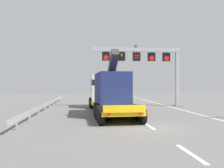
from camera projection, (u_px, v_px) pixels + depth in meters
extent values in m
plane|color=slate|center=(142.00, 126.00, 14.93)|extent=(112.00, 112.00, 0.00)
cube|color=silver|center=(190.00, 154.00, 9.01)|extent=(0.20, 2.60, 0.01)
cube|color=silver|center=(149.00, 126.00, 15.06)|extent=(0.20, 2.60, 0.01)
cube|color=silver|center=(131.00, 114.00, 21.10)|extent=(0.20, 2.60, 0.01)
cube|color=silver|center=(121.00, 107.00, 27.14)|extent=(0.20, 2.60, 0.01)
cube|color=silver|center=(114.00, 103.00, 33.18)|extent=(0.20, 2.60, 0.01)
cube|color=silver|center=(110.00, 100.00, 39.22)|extent=(0.20, 2.60, 0.01)
cube|color=silver|center=(107.00, 98.00, 45.26)|extent=(0.20, 2.60, 0.01)
cube|color=silver|center=(104.00, 97.00, 51.30)|extent=(0.20, 2.60, 0.01)
cube|color=silver|center=(103.00, 95.00, 57.34)|extent=(0.20, 2.60, 0.01)
cube|color=silver|center=(101.00, 94.00, 63.38)|extent=(0.20, 2.60, 0.01)
cube|color=silver|center=(100.00, 93.00, 69.43)|extent=(0.20, 2.60, 0.01)
cube|color=silver|center=(99.00, 93.00, 75.47)|extent=(0.20, 2.60, 0.01)
cube|color=silver|center=(98.00, 92.00, 81.51)|extent=(0.20, 2.60, 0.01)
cube|color=silver|center=(171.00, 107.00, 27.53)|extent=(0.20, 63.00, 0.01)
cube|color=#9EA0A5|center=(177.00, 77.00, 28.73)|extent=(0.40, 0.40, 6.89)
cube|color=slate|center=(177.00, 106.00, 28.72)|extent=(0.90, 0.90, 0.08)
cube|color=#9EA0A5|center=(136.00, 50.00, 28.21)|extent=(10.26, 0.44, 0.44)
cube|color=#4C4C51|center=(136.00, 46.00, 28.20)|extent=(0.28, 0.40, 0.28)
cube|color=black|center=(166.00, 57.00, 28.59)|extent=(0.89, 0.24, 0.99)
cube|color=#9EA0A5|center=(166.00, 52.00, 28.59)|extent=(0.08, 0.08, 0.16)
cone|color=red|center=(167.00, 58.00, 28.46)|extent=(0.57, 0.02, 0.57)
cube|color=black|center=(151.00, 57.00, 28.40)|extent=(0.89, 0.24, 0.99)
cube|color=#9EA0A5|center=(151.00, 52.00, 28.40)|extent=(0.08, 0.08, 0.16)
cone|color=red|center=(152.00, 58.00, 28.27)|extent=(0.57, 0.02, 0.57)
cube|color=black|center=(136.00, 57.00, 28.21)|extent=(0.89, 0.24, 0.99)
cube|color=#9EA0A5|center=(136.00, 52.00, 28.21)|extent=(0.08, 0.08, 0.16)
cube|color=red|center=(137.00, 57.00, 28.08)|extent=(0.55, 0.02, 0.55)
cube|color=red|center=(137.00, 57.00, 28.08)|extent=(0.55, 0.02, 0.55)
cube|color=black|center=(121.00, 57.00, 28.01)|extent=(0.89, 0.24, 0.99)
cube|color=#9EA0A5|center=(121.00, 52.00, 28.02)|extent=(0.08, 0.08, 0.16)
cone|color=orange|center=(121.00, 56.00, 27.89)|extent=(0.32, 0.32, 0.35)
cube|color=black|center=(106.00, 56.00, 27.82)|extent=(0.89, 0.24, 0.99)
cube|color=#9EA0A5|center=(106.00, 52.00, 27.82)|extent=(0.08, 0.08, 0.16)
cone|color=red|center=(106.00, 58.00, 27.69)|extent=(0.57, 0.02, 0.57)
cube|color=yellow|center=(112.00, 107.00, 19.95)|extent=(3.23, 10.51, 0.24)
cube|color=yellow|center=(125.00, 109.00, 14.73)|extent=(2.66, 0.19, 0.44)
cylinder|color=black|center=(101.00, 117.00, 15.30)|extent=(0.37, 1.11, 1.10)
cylinder|color=black|center=(143.00, 116.00, 15.70)|extent=(0.37, 1.11, 1.10)
cylinder|color=black|center=(100.00, 115.00, 16.34)|extent=(0.37, 1.11, 1.10)
cylinder|color=black|center=(138.00, 114.00, 16.74)|extent=(0.37, 1.11, 1.10)
cylinder|color=black|center=(98.00, 113.00, 17.38)|extent=(0.37, 1.11, 1.10)
cylinder|color=black|center=(135.00, 112.00, 17.78)|extent=(0.37, 1.11, 1.10)
cylinder|color=black|center=(97.00, 111.00, 18.42)|extent=(0.37, 1.11, 1.10)
cylinder|color=black|center=(132.00, 111.00, 18.81)|extent=(0.37, 1.11, 1.10)
cylinder|color=black|center=(96.00, 110.00, 19.45)|extent=(0.37, 1.11, 1.10)
cylinder|color=black|center=(129.00, 109.00, 19.85)|extent=(0.37, 1.11, 1.10)
cube|color=silver|center=(103.00, 89.00, 26.98)|extent=(2.71, 3.30, 3.10)
cube|color=black|center=(103.00, 83.00, 26.98)|extent=(2.73, 3.32, 0.60)
cylinder|color=black|center=(91.00, 102.00, 27.65)|extent=(0.39, 1.11, 1.10)
cylinder|color=black|center=(113.00, 102.00, 28.03)|extent=(0.39, 1.11, 1.10)
cylinder|color=black|center=(92.00, 104.00, 25.68)|extent=(0.39, 1.11, 1.10)
cylinder|color=black|center=(116.00, 103.00, 26.05)|extent=(0.39, 1.11, 1.10)
cube|color=navy|center=(111.00, 89.00, 20.35)|extent=(2.61, 5.81, 2.70)
cube|color=#2D2D33|center=(113.00, 65.00, 19.50)|extent=(0.68, 2.96, 2.29)
cube|color=red|center=(109.00, 114.00, 14.54)|extent=(0.20, 0.07, 0.12)
cube|color=red|center=(140.00, 114.00, 14.83)|extent=(0.20, 0.07, 0.12)
cube|color=#999EA3|center=(49.00, 103.00, 26.40)|extent=(0.04, 28.66, 0.32)
cube|color=#999EA3|center=(17.00, 125.00, 13.74)|extent=(0.10, 0.10, 0.60)
cube|color=#999EA3|center=(30.00, 117.00, 16.91)|extent=(0.10, 0.10, 0.60)
cube|color=#999EA3|center=(39.00, 112.00, 20.08)|extent=(0.10, 0.10, 0.60)
cube|color=#999EA3|center=(45.00, 108.00, 23.24)|extent=(0.10, 0.10, 0.60)
cube|color=#999EA3|center=(50.00, 105.00, 26.41)|extent=(0.10, 0.10, 0.60)
cube|color=#999EA3|center=(54.00, 103.00, 29.58)|extent=(0.10, 0.10, 0.60)
cube|color=#999EA3|center=(57.00, 101.00, 32.74)|extent=(0.10, 0.10, 0.60)
cube|color=#999EA3|center=(60.00, 100.00, 35.91)|extent=(0.10, 0.10, 0.60)
cube|color=#999EA3|center=(62.00, 99.00, 39.08)|extent=(0.10, 0.10, 0.60)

